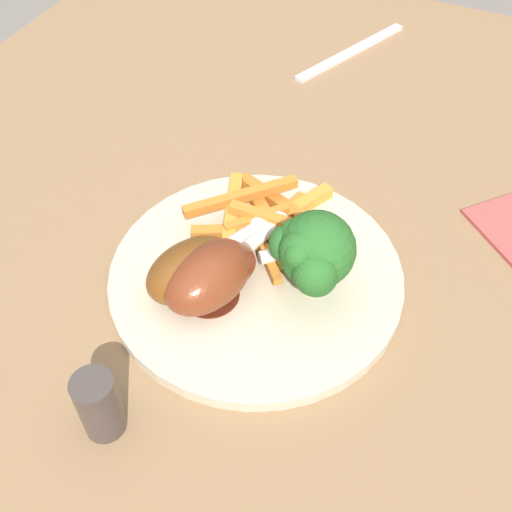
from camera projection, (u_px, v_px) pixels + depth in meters
name	position (u px, v px, depth m)	size (l,w,h in m)	color
dining_table	(214.00, 336.00, 0.62)	(1.17, 0.86, 0.72)	#8E6B47
dinner_plate	(256.00, 276.00, 0.54)	(0.25, 0.25, 0.01)	beige
broccoli_floret_front	(312.00, 254.00, 0.48)	(0.07, 0.07, 0.08)	#8BA558
carrot_fries_pile	(266.00, 219.00, 0.56)	(0.13, 0.14, 0.03)	orange
chicken_drumstick_near	(213.00, 267.00, 0.51)	(0.11, 0.12, 0.04)	#56180C
chicken_drumstick_far	(212.00, 274.00, 0.50)	(0.14, 0.08, 0.05)	#511D0F
chicken_drumstick_extra	(191.00, 266.00, 0.51)	(0.13, 0.08, 0.04)	#4C230C
fork	(351.00, 52.00, 0.79)	(0.19, 0.01, 0.01)	silver
pepper_shaker	(104.00, 407.00, 0.43)	(0.03, 0.03, 0.06)	#423833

